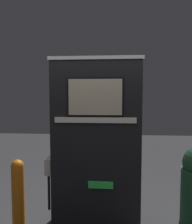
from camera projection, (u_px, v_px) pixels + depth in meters
The scene contains 2 objects.
gas_pump at pixel (97, 143), 2.83m from camera, with size 1.20×0.52×2.15m.
safety_bollard at pixel (18, 197), 2.59m from camera, with size 0.15×0.15×0.95m.
Camera 1 is at (0.20, -2.54, 1.69)m, focal length 35.00 mm.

